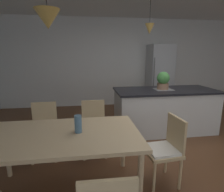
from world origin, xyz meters
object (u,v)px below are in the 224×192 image
at_px(dining_table, 63,139).
at_px(vase_on_dining_table, 78,124).
at_px(refrigerator, 160,76).
at_px(chair_kitchen_end, 165,148).
at_px(chair_far_left, 44,129).
at_px(chair_far_right, 94,126).
at_px(potted_plant_on_island, 163,81).
at_px(kitchen_island, 164,110).

relative_size(dining_table, vase_on_dining_table, 8.62).
bearing_deg(refrigerator, chair_kitchen_end, -111.16).
bearing_deg(chair_far_left, chair_kitchen_end, -28.01).
bearing_deg(chair_far_right, chair_kitchen_end, -45.63).
xyz_separation_m(chair_far_right, potted_plant_on_island, (1.47, 0.72, 0.61)).
bearing_deg(chair_far_left, chair_far_right, 0.01).
distance_m(chair_far_left, refrigerator, 4.00).
height_order(chair_far_left, refrigerator, refrigerator).
bearing_deg(potted_plant_on_island, dining_table, -139.44).
height_order(chair_far_right, potted_plant_on_island, potted_plant_on_island).
xyz_separation_m(kitchen_island, refrigerator, (0.66, 1.90, 0.49)).
bearing_deg(dining_table, refrigerator, 53.52).
height_order(chair_kitchen_end, vase_on_dining_table, vase_on_dining_table).
distance_m(kitchen_island, refrigerator, 2.07).
bearing_deg(dining_table, chair_kitchen_end, 0.19).
xyz_separation_m(dining_table, kitchen_island, (1.92, 1.59, -0.22)).
relative_size(chair_far_left, potted_plant_on_island, 2.36).
xyz_separation_m(chair_kitchen_end, kitchen_island, (0.69, 1.58, -0.01)).
relative_size(chair_far_right, chair_kitchen_end, 1.00).
bearing_deg(chair_far_left, kitchen_island, 17.32).
height_order(potted_plant_on_island, vase_on_dining_table, potted_plant_on_island).
xyz_separation_m(dining_table, chair_far_left, (-0.39, 0.87, -0.21)).
distance_m(chair_far_left, potted_plant_on_island, 2.44).
bearing_deg(kitchen_island, chair_kitchen_end, -113.58).
bearing_deg(dining_table, kitchen_island, 39.56).
bearing_deg(chair_far_left, potted_plant_on_island, 17.81).
bearing_deg(refrigerator, chair_far_right, -129.90).
bearing_deg(potted_plant_on_island, chair_far_left, -162.19).
relative_size(kitchen_island, refrigerator, 1.09).
relative_size(kitchen_island, vase_on_dining_table, 10.45).
xyz_separation_m(chair_kitchen_end, chair_far_left, (-1.62, 0.86, 0.00)).
xyz_separation_m(dining_table, chair_kitchen_end, (1.23, 0.00, -0.21)).
xyz_separation_m(chair_far_right, chair_kitchen_end, (0.84, -0.86, 0.00)).
distance_m(kitchen_island, potted_plant_on_island, 0.63).
xyz_separation_m(chair_far_left, refrigerator, (2.97, 2.62, 0.48)).
xyz_separation_m(chair_far_right, refrigerator, (2.19, 2.62, 0.48)).
relative_size(dining_table, chair_far_left, 1.98).
distance_m(kitchen_island, vase_on_dining_table, 2.39).
bearing_deg(potted_plant_on_island, kitchen_island, 0.00).
bearing_deg(vase_on_dining_table, chair_far_left, 123.48).
relative_size(refrigerator, potted_plant_on_island, 5.18).
height_order(kitchen_island, potted_plant_on_island, potted_plant_on_island).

